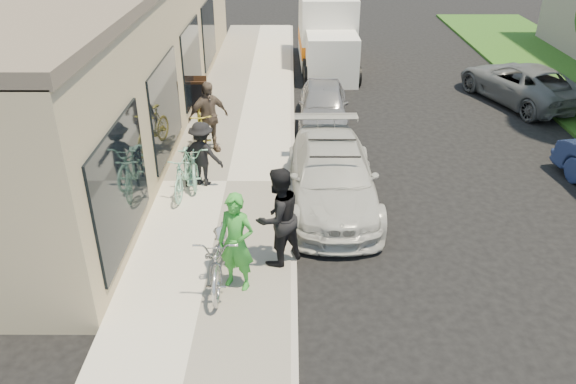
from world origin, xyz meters
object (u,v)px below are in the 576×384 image
object	(u,v)px
moving_truck	(327,35)
sandwich_board	(196,95)
bike_rack	(187,163)
bystander_a	(202,154)
sedan_white	(332,176)
cruiser_bike_c	(201,129)
sedan_silver	(323,104)
cruiser_bike_a	(184,173)
far_car_gray	(521,83)
woman_rider	(236,242)
man_standing	(278,217)
tandem_bike	(220,252)
cruiser_bike_b	(195,160)
bystander_b	(208,117)

from	to	relation	value
moving_truck	sandwich_board	bearing A→B (deg)	-128.43
bike_rack	sandwich_board	xyz separation A→B (m)	(-0.48, 4.64, 0.05)
sandwich_board	bystander_a	world-z (taller)	bystander_a
sedan_white	cruiser_bike_c	bearing A→B (deg)	140.29
sedan_silver	cruiser_bike_a	xyz separation A→B (m)	(-3.34, -4.65, 0.04)
moving_truck	cruiser_bike_a	size ratio (longest dim) A/B	3.35
sandwich_board	sedan_white	world-z (taller)	sedan_white
bike_rack	sedan_silver	size ratio (longest dim) A/B	0.22
sandwich_board	far_car_gray	size ratio (longest dim) A/B	0.23
bike_rack	bystander_a	size ratio (longest dim) A/B	0.52
sandwich_board	woman_rider	size ratio (longest dim) A/B	0.58
sandwich_board	bike_rack	bearing A→B (deg)	-86.81
sandwich_board	man_standing	size ratio (longest dim) A/B	0.55
moving_truck	far_car_gray	size ratio (longest dim) A/B	1.20
bike_rack	woman_rider	bearing A→B (deg)	-69.25
bike_rack	sedan_white	distance (m)	3.37
tandem_bike	cruiser_bike_b	xyz separation A→B (m)	(-1.01, 3.84, -0.06)
cruiser_bike_a	bike_rack	bearing A→B (deg)	95.52
man_standing	tandem_bike	bearing A→B (deg)	-11.08
sandwich_board	cruiser_bike_c	distance (m)	2.83
tandem_bike	woman_rider	distance (m)	0.49
sedan_white	cruiser_bike_b	world-z (taller)	sedan_white
tandem_bike	cruiser_bike_a	bearing A→B (deg)	108.74
bike_rack	sandwich_board	size ratio (longest dim) A/B	0.77
bike_rack	far_car_gray	bearing A→B (deg)	31.48
sandwich_board	sedan_silver	world-z (taller)	sedan_silver
man_standing	bystander_b	xyz separation A→B (m)	(-1.87, 4.92, -0.01)
bike_rack	sedan_silver	xyz separation A→B (m)	(3.35, 4.10, -0.03)
far_car_gray	woman_rider	distance (m)	13.02
sedan_silver	sedan_white	bearing A→B (deg)	-88.02
far_car_gray	man_standing	distance (m)	12.03
bystander_a	cruiser_bike_a	bearing A→B (deg)	70.42
bike_rack	man_standing	bearing A→B (deg)	-55.82
bike_rack	sandwich_board	world-z (taller)	sandwich_board
cruiser_bike_c	man_standing	bearing A→B (deg)	-80.20
sedan_silver	cruiser_bike_c	xyz separation A→B (m)	(-3.29, -2.24, 0.10)
sedan_white	sedan_silver	world-z (taller)	sedan_white
sedan_white	bystander_b	xyz separation A→B (m)	(-3.00, 2.49, 0.41)
sandwich_board	cruiser_bike_b	size ratio (longest dim) A/B	0.55
moving_truck	man_standing	size ratio (longest dim) A/B	2.93
cruiser_bike_b	cruiser_bike_c	bearing A→B (deg)	85.58
moving_truck	woman_rider	world-z (taller)	moving_truck
man_standing	cruiser_bike_c	distance (m)	5.47
bike_rack	far_car_gray	world-z (taller)	far_car_gray
bike_rack	moving_truck	xyz separation A→B (m)	(3.80, 10.28, 0.56)
bike_rack	bystander_b	distance (m)	1.83
moving_truck	bystander_b	size ratio (longest dim) A/B	2.96
woman_rider	bystander_b	xyz separation A→B (m)	(-1.19, 5.65, 0.04)
sedan_white	cruiser_bike_a	world-z (taller)	sedan_white
woman_rider	bystander_a	bearing A→B (deg)	127.47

